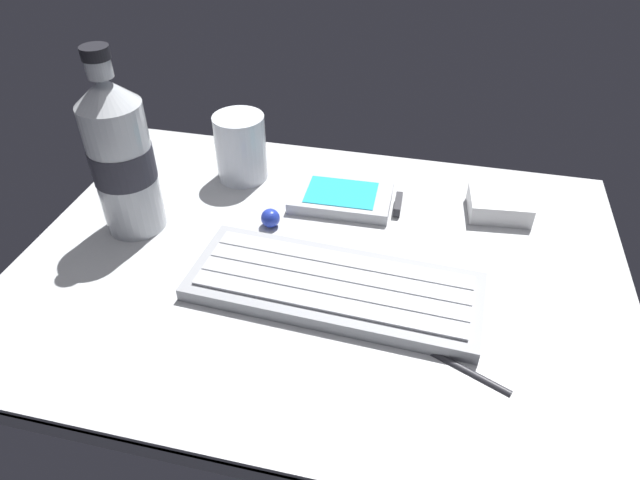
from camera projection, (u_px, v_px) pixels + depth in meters
ground_plane at (320, 270)px, 60.51cm from camera, size 64.00×48.00×2.80cm
keyboard at (334, 286)px, 55.97cm from camera, size 29.55×12.55×1.70cm
handheld_device at (347, 198)px, 68.28cm from camera, size 12.94×7.90×1.50cm
juice_cup at (241, 150)px, 71.11cm from camera, size 6.40×6.40×8.50cm
water_bottle at (121, 157)px, 59.68cm from camera, size 6.73×6.73×20.80cm
charger_block at (499, 205)px, 66.29cm from camera, size 7.51×6.26×2.40cm
trackball_mouse at (270, 218)px, 64.44cm from camera, size 2.20×2.20×2.20cm
stylus_pen at (460, 365)px, 48.82cm from camera, size 8.95×4.54×0.70cm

